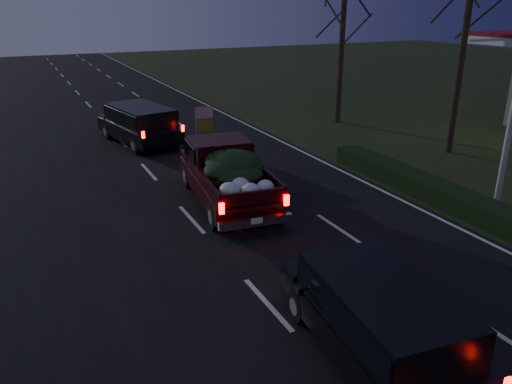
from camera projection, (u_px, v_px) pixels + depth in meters
name	position (u px, v px, depth m)	size (l,w,h in m)	color
ground	(268.00, 305.00, 10.80)	(120.00, 120.00, 0.00)	black
road_asphalt	(268.00, 304.00, 10.80)	(14.00, 120.00, 0.02)	black
hedge_row	(436.00, 191.00, 16.41)	(1.00, 10.00, 0.60)	black
bare_tree_far	(343.00, 21.00, 25.41)	(3.60, 3.60, 7.00)	black
pickup_truck	(227.00, 171.00, 16.03)	(2.70, 5.60, 2.83)	black
lead_suv	(140.00, 121.00, 22.72)	(2.97, 5.24, 1.42)	black
rear_suv	(379.00, 314.00, 8.81)	(2.35, 4.64, 1.28)	black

